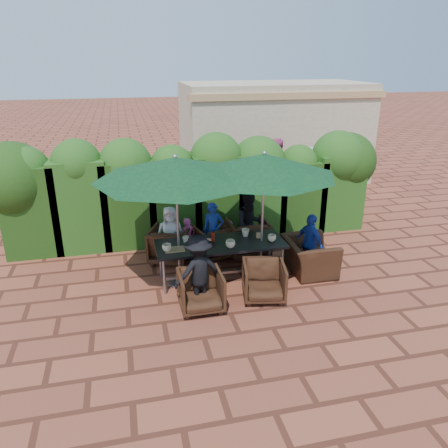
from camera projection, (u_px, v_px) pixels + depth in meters
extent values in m
plane|color=brown|center=(217.00, 282.00, 8.28)|extent=(80.00, 80.00, 0.00)
cube|color=black|center=(221.00, 244.00, 8.16)|extent=(2.41, 0.90, 0.05)
cube|color=gray|center=(221.00, 273.00, 8.38)|extent=(2.21, 0.05, 0.05)
cylinder|color=gray|center=(164.00, 277.00, 7.75)|extent=(0.05, 0.05, 0.70)
cylinder|color=gray|center=(161.00, 260.00, 8.38)|extent=(0.05, 0.05, 0.70)
cylinder|color=gray|center=(282.00, 264.00, 8.22)|extent=(0.05, 0.05, 0.70)
cylinder|color=gray|center=(270.00, 249.00, 8.85)|extent=(0.05, 0.05, 0.70)
cylinder|color=gray|center=(180.00, 282.00, 8.25)|extent=(0.44, 0.44, 0.03)
cylinder|color=gray|center=(178.00, 224.00, 7.82)|extent=(0.04, 0.04, 2.40)
cone|color=black|center=(176.00, 168.00, 7.46)|extent=(2.85, 2.85, 0.38)
sphere|color=gray|center=(175.00, 157.00, 7.38)|extent=(0.08, 0.08, 0.08)
cylinder|color=gray|center=(260.00, 275.00, 8.52)|extent=(0.44, 0.44, 0.03)
cylinder|color=gray|center=(262.00, 218.00, 8.09)|extent=(0.04, 0.04, 2.40)
cone|color=black|center=(264.00, 164.00, 7.72)|extent=(2.63, 2.63, 0.38)
sphere|color=gray|center=(264.00, 153.00, 7.65)|extent=(0.08, 0.08, 0.08)
imported|color=black|center=(170.00, 243.00, 9.01)|extent=(1.00, 0.98, 0.81)
imported|color=black|center=(214.00, 240.00, 9.21)|extent=(0.92, 0.89, 0.77)
imported|color=black|center=(248.00, 236.00, 9.31)|extent=(0.84, 0.78, 0.85)
imported|color=black|center=(201.00, 289.00, 7.30)|extent=(0.73, 0.68, 0.74)
imported|color=black|center=(264.00, 279.00, 7.62)|extent=(0.84, 0.80, 0.74)
imported|color=black|center=(309.00, 251.00, 8.53)|extent=(0.69, 1.05, 0.91)
imported|color=silver|center=(171.00, 234.00, 8.97)|extent=(0.62, 0.42, 1.18)
imported|color=navy|center=(213.00, 231.00, 9.11)|extent=(0.47, 0.40, 1.21)
imported|color=black|center=(250.00, 225.00, 9.14)|extent=(0.71, 0.47, 1.41)
imported|color=black|center=(199.00, 271.00, 7.29)|extent=(0.90, 0.58, 1.30)
imported|color=navy|center=(310.00, 243.00, 8.52)|extent=(0.55, 0.77, 1.19)
imported|color=#CD488C|center=(188.00, 239.00, 9.10)|extent=(0.40, 0.37, 0.90)
imported|color=#8A54B7|center=(230.00, 237.00, 9.40)|extent=(0.32, 0.29, 0.73)
imported|color=green|center=(235.00, 177.00, 12.01)|extent=(1.74, 1.23, 1.76)
imported|color=#CD488C|center=(274.00, 171.00, 12.54)|extent=(1.00, 0.74, 1.86)
imported|color=#94929A|center=(308.00, 173.00, 12.78)|extent=(1.11, 0.85, 1.58)
imported|color=beige|center=(167.00, 248.00, 7.79)|extent=(0.17, 0.17, 0.13)
imported|color=beige|center=(186.00, 239.00, 8.14)|extent=(0.13, 0.13, 0.12)
imported|color=beige|center=(230.00, 244.00, 7.93)|extent=(0.18, 0.18, 0.14)
imported|color=beige|center=(246.00, 233.00, 8.43)|extent=(0.15, 0.15, 0.14)
imported|color=beige|center=(272.00, 238.00, 8.21)|extent=(0.16, 0.16, 0.13)
cylinder|color=#B20C0A|center=(213.00, 237.00, 8.19)|extent=(0.04, 0.04, 0.17)
cylinder|color=#4C230C|center=(214.00, 237.00, 8.18)|extent=(0.04, 0.04, 0.17)
cube|color=#A37B4F|center=(175.00, 249.00, 7.85)|extent=(0.35, 0.25, 0.02)
cube|color=tan|center=(208.00, 241.00, 8.09)|extent=(0.12, 0.06, 0.10)
cube|color=tan|center=(260.00, 235.00, 8.36)|extent=(0.12, 0.06, 0.10)
cube|color=#16360E|center=(33.00, 209.00, 9.28)|extent=(1.15, 0.95, 1.94)
sphere|color=#16360E|center=(26.00, 169.00, 8.96)|extent=(0.96, 0.96, 0.96)
cube|color=#16360E|center=(82.00, 204.00, 9.48)|extent=(1.15, 0.95, 2.00)
sphere|color=#16360E|center=(77.00, 163.00, 9.15)|extent=(1.04, 1.04, 1.04)
cube|color=#16360E|center=(129.00, 203.00, 9.70)|extent=(1.15, 0.95, 1.93)
sphere|color=#16360E|center=(125.00, 165.00, 9.39)|extent=(1.14, 1.14, 1.14)
cube|color=#16360E|center=(174.00, 202.00, 9.94)|extent=(1.15, 0.95, 1.82)
sphere|color=#16360E|center=(172.00, 167.00, 9.64)|extent=(0.98, 0.98, 0.98)
cube|color=#16360E|center=(216.00, 196.00, 10.12)|extent=(1.15, 0.95, 1.96)
sphere|color=#16360E|center=(216.00, 159.00, 9.81)|extent=(1.18, 1.18, 1.18)
cube|color=#16360E|center=(257.00, 196.00, 10.36)|extent=(1.15, 0.95, 1.79)
sphere|color=#16360E|center=(258.00, 163.00, 10.08)|extent=(1.26, 1.26, 1.26)
cube|color=#16360E|center=(297.00, 195.00, 10.59)|extent=(1.15, 0.95, 1.71)
sphere|color=#16360E|center=(299.00, 164.00, 10.32)|extent=(0.93, 0.93, 0.93)
cube|color=#16360E|center=(335.00, 190.00, 10.78)|extent=(1.15, 0.95, 1.83)
sphere|color=#16360E|center=(338.00, 157.00, 10.49)|extent=(1.28, 1.28, 1.28)
sphere|color=#16360E|center=(13.00, 180.00, 9.08)|extent=(1.60, 1.60, 1.60)
sphere|color=#16360E|center=(347.00, 161.00, 10.69)|extent=(1.40, 1.40, 1.40)
cube|color=beige|center=(273.00, 132.00, 14.80)|extent=(6.00, 3.00, 3.20)
cube|color=tan|center=(291.00, 96.00, 13.02)|extent=(6.20, 0.25, 0.20)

